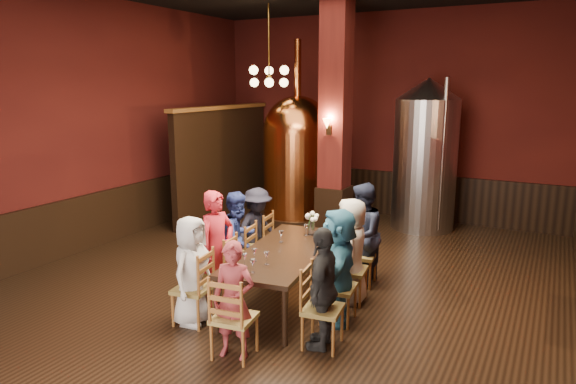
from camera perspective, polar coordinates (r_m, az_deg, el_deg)
The scene contains 35 objects.
room at distance 7.20m, azimuth -1.15°, elevation 6.24°, with size 10.00×10.02×4.50m.
wainscot_back at distance 12.01m, azimuth 10.43°, elevation -0.06°, with size 7.90×0.08×1.00m, color black.
wainscot_left at distance 10.03m, azimuth -21.35°, elevation -3.10°, with size 0.08×9.90×1.00m, color black.
column at distance 9.84m, azimuth 5.29°, elevation 7.76°, with size 0.58×0.58×4.50m, color #49130F.
partition at distance 11.71m, azimuth -7.27°, elevation 3.23°, with size 0.22×3.50×2.40m, color black.
pendant_cluster at distance 10.57m, azimuth -2.12°, elevation 12.71°, with size 0.90×0.90×1.70m, color #A57226, non-canonical shape.
sconce_column at distance 9.57m, azimuth 4.58°, elevation 7.35°, with size 0.20×0.20×0.36m, color black, non-canonical shape.
dining_table at distance 7.05m, azimuth -0.42°, elevation -6.92°, with size 1.30×2.51×0.75m.
chair_0 at distance 6.64m, azimuth -10.56°, elevation -10.47°, with size 0.46×0.46×0.92m, color brown, non-canonical shape.
person_0 at distance 6.55m, azimuth -10.64°, elevation -8.57°, with size 0.68×0.44×1.39m, color silver.
chair_1 at distance 7.18m, azimuth -7.79°, elevation -8.61°, with size 0.46×0.46×0.92m, color brown, non-canonical shape.
person_1 at distance 7.07m, azimuth -7.87°, elevation -6.13°, with size 0.57×0.38×1.57m, color red.
chair_2 at distance 7.73m, azimuth -5.48°, elevation -7.02°, with size 0.46×0.46×0.92m, color brown, non-canonical shape.
person_2 at distance 7.65m, azimuth -5.51°, elevation -5.22°, with size 0.70×0.34×1.43m, color navy.
chair_3 at distance 8.31m, azimuth -3.46°, elevation -5.62°, with size 0.46×0.46×0.92m, color brown, non-canonical shape.
person_3 at distance 8.24m, azimuth -3.48°, elevation -4.18°, with size 0.88×0.50×1.36m, color black.
chair_4 at distance 6.00m, azimuth 3.89°, elevation -12.81°, with size 0.46×0.46×0.92m, color brown, non-canonical shape.
person_4 at distance 5.90m, azimuth 3.92°, elevation -10.58°, with size 0.83×0.35×1.42m, color black.
chair_5 at distance 6.59m, azimuth 5.58°, elevation -10.48°, with size 0.46×0.46×0.92m, color brown, non-canonical shape.
person_5 at distance 6.49m, azimuth 5.63°, elevation -8.18°, with size 1.38×0.44×1.48m, color teal.
chair_6 at distance 7.19m, azimuth 6.96°, elevation -8.55°, with size 0.46×0.46×0.92m, color brown, non-canonical shape.
person_6 at distance 7.10m, azimuth 7.01°, elevation -6.50°, with size 0.71×0.47×1.46m, color beige.
chair_7 at distance 7.80m, azimuth 8.12°, elevation -6.90°, with size 0.46×0.46×0.92m, color brown, non-canonical shape.
person_7 at distance 7.71m, azimuth 8.19°, elevation -4.70°, with size 0.75×0.37×1.55m, color #1B2137.
chair_8 at distance 5.82m, azimuth -6.01°, elevation -13.68°, with size 0.46×0.46×0.92m, color brown, non-canonical shape.
person_8 at distance 5.74m, azimuth -6.05°, elevation -11.87°, with size 0.48×0.32×1.32m, color maroon.
copper_kettle at distance 10.99m, azimuth 1.05°, elevation 3.82°, with size 1.69×1.69×3.85m.
steel_vessel at distance 10.85m, azimuth 15.01°, elevation 4.03°, with size 1.29×1.29×3.08m.
rose_vase at distance 7.65m, azimuth 2.63°, elevation -3.09°, with size 0.21×0.21×0.35m.
wine_glass_0 at distance 6.58m, azimuth -3.77°, elevation -7.00°, with size 0.07×0.07×0.17m, color white, non-canonical shape.
wine_glass_1 at distance 7.65m, azimuth 2.01°, elevation -4.23°, with size 0.07×0.07×0.17m, color white, non-canonical shape.
wine_glass_2 at distance 6.20m, azimuth -3.96°, elevation -8.21°, with size 0.07×0.07×0.17m, color white, non-canonical shape.
wine_glass_3 at distance 7.32m, azimuth -0.79°, elevation -4.99°, with size 0.07×0.07×0.17m, color white, non-canonical shape.
wine_glass_4 at distance 6.40m, azimuth -4.85°, elevation -7.56°, with size 0.07×0.07×0.17m, color white, non-canonical shape.
wine_glass_5 at distance 6.45m, azimuth -2.41°, elevation -7.37°, with size 0.07×0.07×0.17m, color white, non-canonical shape.
Camera 1 is at (3.47, -6.26, 2.98)m, focal length 32.00 mm.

